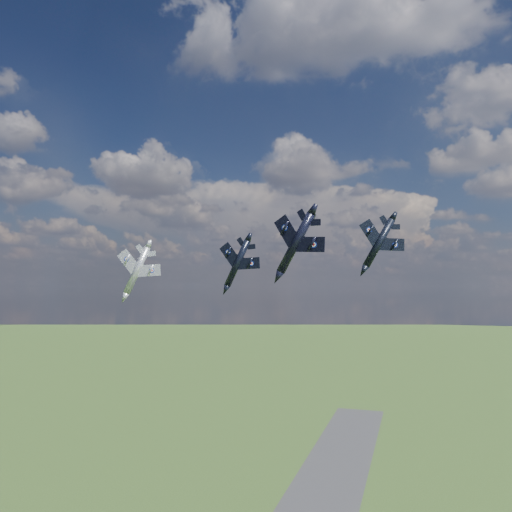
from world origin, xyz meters
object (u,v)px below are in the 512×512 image
(jet_right_navy, at_px, (296,243))
(jet_high_navy, at_px, (379,243))
(jet_lead_navy, at_px, (237,263))
(jet_left_silver, at_px, (137,270))

(jet_right_navy, bearing_deg, jet_high_navy, 76.87)
(jet_lead_navy, relative_size, jet_high_navy, 0.95)
(jet_lead_navy, bearing_deg, jet_right_navy, -50.24)
(jet_lead_navy, height_order, jet_high_navy, jet_high_navy)
(jet_lead_navy, xyz_separation_m, jet_left_silver, (-23.25, 1.68, -1.13))
(jet_right_navy, relative_size, jet_left_silver, 0.91)
(jet_right_navy, relative_size, jet_high_navy, 0.96)
(jet_lead_navy, xyz_separation_m, jet_high_navy, (26.62, 4.13, 3.58))
(jet_right_navy, xyz_separation_m, jet_left_silver, (-39.41, 21.16, -3.01))
(jet_right_navy, bearing_deg, jet_left_silver, 162.55)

